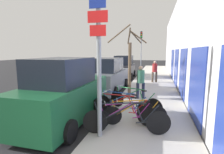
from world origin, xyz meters
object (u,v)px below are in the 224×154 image
(bicycle_4, at_px, (123,105))
(parked_car_0, at_px, (64,93))
(bicycle_0, at_px, (126,121))
(bicycle_1, at_px, (125,117))
(bicycle_3, at_px, (121,109))
(parked_car_2, at_px, (124,68))
(traffic_light, at_px, (141,47))
(signpost, at_px, (99,62))
(parked_car_1, at_px, (108,76))
(pedestrian_far, at_px, (155,70))
(bicycle_5, at_px, (134,101))
(street_tree, at_px, (130,63))
(bicycle_2, at_px, (135,114))
(pedestrian_near, at_px, (141,80))

(bicycle_4, bearing_deg, parked_car_0, 128.18)
(bicycle_0, xyz_separation_m, parked_car_0, (-2.40, 0.71, 0.49))
(bicycle_1, distance_m, bicycle_3, 0.59)
(parked_car_2, bearing_deg, traffic_light, 41.60)
(signpost, distance_m, bicycle_0, 1.89)
(bicycle_4, distance_m, traffic_light, 12.09)
(bicycle_0, height_order, traffic_light, traffic_light)
(signpost, bearing_deg, parked_car_1, 103.78)
(signpost, bearing_deg, bicycle_0, 24.81)
(bicycle_1, distance_m, bicycle_4, 1.09)
(bicycle_3, bearing_deg, bicycle_1, -141.80)
(bicycle_1, distance_m, pedestrian_far, 8.81)
(bicycle_5, distance_m, street_tree, 2.52)
(bicycle_3, height_order, parked_car_1, parked_car_1)
(bicycle_2, bearing_deg, bicycle_3, 49.71)
(pedestrian_near, bearing_deg, signpost, 64.22)
(pedestrian_far, height_order, traffic_light, traffic_light)
(bicycle_4, distance_m, parked_car_2, 10.62)
(signpost, height_order, bicycle_2, signpost)
(bicycle_2, bearing_deg, bicycle_5, -5.17)
(bicycle_2, height_order, parked_car_0, parked_car_0)
(bicycle_1, height_order, pedestrian_far, pedestrian_far)
(parked_car_1, bearing_deg, traffic_light, 80.66)
(parked_car_1, distance_m, pedestrian_far, 4.37)
(bicycle_5, relative_size, parked_car_1, 0.47)
(pedestrian_near, bearing_deg, parked_car_2, -89.81)
(bicycle_4, xyz_separation_m, bicycle_5, (0.34, 0.54, 0.03))
(bicycle_1, relative_size, pedestrian_near, 1.22)
(bicycle_1, distance_m, bicycle_2, 0.40)
(bicycle_2, height_order, bicycle_4, bicycle_4)
(bicycle_5, xyz_separation_m, pedestrian_far, (0.67, 7.16, 0.56))
(bicycle_3, xyz_separation_m, parked_car_0, (-2.05, -0.27, 0.51))
(signpost, height_order, bicycle_4, signpost)
(bicycle_3, distance_m, traffic_light, 12.59)
(bicycle_2, xyz_separation_m, bicycle_4, (-0.54, 0.76, 0.02))
(parked_car_2, height_order, pedestrian_near, parked_car_2)
(bicycle_2, relative_size, traffic_light, 0.46)
(pedestrian_far, height_order, street_tree, street_tree)
(bicycle_5, distance_m, parked_car_2, 10.16)
(bicycle_1, height_order, pedestrian_near, pedestrian_near)
(pedestrian_near, bearing_deg, bicycle_1, 71.52)
(bicycle_2, xyz_separation_m, street_tree, (-0.72, 3.30, 1.48))
(bicycle_5, height_order, pedestrian_near, pedestrian_near)
(parked_car_0, xyz_separation_m, traffic_light, (1.55, 12.60, 1.97))
(parked_car_0, bearing_deg, street_tree, 61.50)
(bicycle_4, xyz_separation_m, traffic_light, (-0.46, 11.82, 2.49))
(bicycle_1, bearing_deg, bicycle_4, -7.89)
(bicycle_3, bearing_deg, bicycle_0, -145.37)
(bicycle_2, xyz_separation_m, bicycle_3, (-0.51, 0.25, 0.03))
(parked_car_2, bearing_deg, bicycle_4, -81.21)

